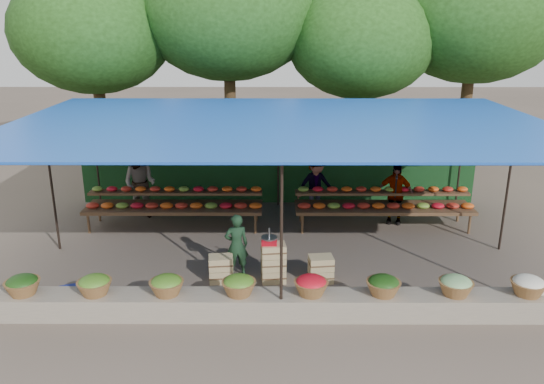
{
  "coord_description": "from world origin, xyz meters",
  "views": [
    {
      "loc": [
        -0.13,
        -10.63,
        4.74
      ],
      "look_at": [
        -0.16,
        0.2,
        1.24
      ],
      "focal_mm": 35.0,
      "sensor_mm": 36.0,
      "label": 1
    }
  ],
  "objects_px": {
    "weighing_scale": "(269,240)",
    "vendor_seated": "(236,245)",
    "blue_crate_front": "(77,297)",
    "crate_counter": "(272,266)"
  },
  "relations": [
    {
      "from": "weighing_scale",
      "to": "vendor_seated",
      "type": "xyz_separation_m",
      "value": [
        -0.63,
        0.25,
        -0.21
      ]
    },
    {
      "from": "vendor_seated",
      "to": "blue_crate_front",
      "type": "distance_m",
      "value": 2.99
    },
    {
      "from": "vendor_seated",
      "to": "blue_crate_front",
      "type": "height_order",
      "value": "vendor_seated"
    },
    {
      "from": "crate_counter",
      "to": "weighing_scale",
      "type": "bearing_deg",
      "value": -180.0
    },
    {
      "from": "crate_counter",
      "to": "weighing_scale",
      "type": "height_order",
      "value": "weighing_scale"
    },
    {
      "from": "weighing_scale",
      "to": "blue_crate_front",
      "type": "xyz_separation_m",
      "value": [
        -3.34,
        -0.92,
        -0.68
      ]
    },
    {
      "from": "crate_counter",
      "to": "vendor_seated",
      "type": "relative_size",
      "value": 1.89
    },
    {
      "from": "crate_counter",
      "to": "vendor_seated",
      "type": "xyz_separation_m",
      "value": [
        -0.69,
        0.25,
        0.32
      ]
    },
    {
      "from": "crate_counter",
      "to": "blue_crate_front",
      "type": "relative_size",
      "value": 4.27
    },
    {
      "from": "weighing_scale",
      "to": "vendor_seated",
      "type": "relative_size",
      "value": 0.25
    }
  ]
}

